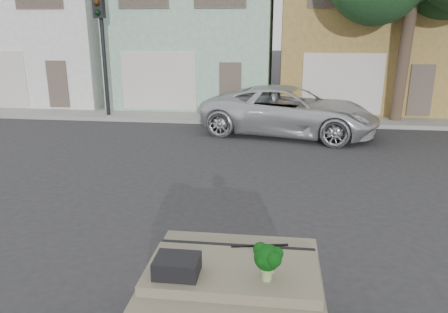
# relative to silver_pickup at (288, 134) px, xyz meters

# --- Properties ---
(ground_plane) EXTENTS (120.00, 120.00, 0.00)m
(ground_plane) POSITION_rel_silver_pickup_xyz_m (-0.84, -7.75, 0.00)
(ground_plane) COLOR #303033
(ground_plane) RESTS_ON ground
(sidewalk) EXTENTS (40.00, 3.00, 0.15)m
(sidewalk) POSITION_rel_silver_pickup_xyz_m (-0.84, 2.75, 0.07)
(sidewalk) COLOR gray
(sidewalk) RESTS_ON ground
(townhouse_white) EXTENTS (7.20, 8.20, 7.55)m
(townhouse_white) POSITION_rel_silver_pickup_xyz_m (-11.84, 6.75, 3.77)
(townhouse_white) COLOR white
(townhouse_white) RESTS_ON ground
(townhouse_mint) EXTENTS (7.20, 8.20, 7.55)m
(townhouse_mint) POSITION_rel_silver_pickup_xyz_m (-4.34, 6.75, 3.77)
(townhouse_mint) COLOR #99C3A8
(townhouse_mint) RESTS_ON ground
(townhouse_tan) EXTENTS (7.20, 8.20, 7.55)m
(townhouse_tan) POSITION_rel_silver_pickup_xyz_m (3.16, 6.75, 3.77)
(townhouse_tan) COLOR olive
(townhouse_tan) RESTS_ON ground
(silver_pickup) EXTENTS (6.50, 4.06, 1.68)m
(silver_pickup) POSITION_rel_silver_pickup_xyz_m (0.00, 0.00, 0.00)
(silver_pickup) COLOR silver
(silver_pickup) RESTS_ON ground
(traffic_signal) EXTENTS (0.40, 0.40, 5.10)m
(traffic_signal) POSITION_rel_silver_pickup_xyz_m (-7.34, 1.75, 2.55)
(traffic_signal) COLOR black
(traffic_signal) RESTS_ON ground
(tree_near) EXTENTS (4.40, 4.00, 8.50)m
(tree_near) POSITION_rel_silver_pickup_xyz_m (4.16, 2.05, 4.25)
(tree_near) COLOR #1B3E1E
(tree_near) RESTS_ON ground
(car_dashboard) EXTENTS (2.00, 1.80, 1.12)m
(car_dashboard) POSITION_rel_silver_pickup_xyz_m (-0.84, -10.75, 0.56)
(car_dashboard) COLOR #766E59
(car_dashboard) RESTS_ON ground
(instrument_hump) EXTENTS (0.48, 0.38, 0.20)m
(instrument_hump) POSITION_rel_silver_pickup_xyz_m (-1.42, -11.10, 1.22)
(instrument_hump) COLOR black
(instrument_hump) RESTS_ON car_dashboard
(wiper_arm) EXTENTS (0.69, 0.15, 0.02)m
(wiper_arm) POSITION_rel_silver_pickup_xyz_m (-0.56, -10.37, 1.13)
(wiper_arm) COLOR black
(wiper_arm) RESTS_ON car_dashboard
(broccoli) EXTENTS (0.40, 0.40, 0.42)m
(broccoli) POSITION_rel_silver_pickup_xyz_m (-0.46, -11.09, 1.33)
(broccoli) COLOR black
(broccoli) RESTS_ON car_dashboard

